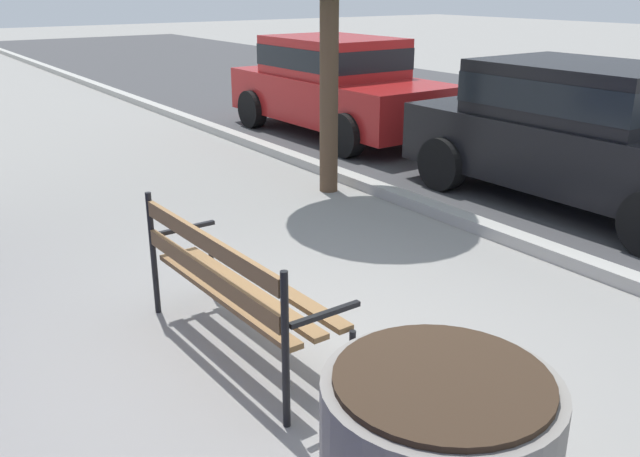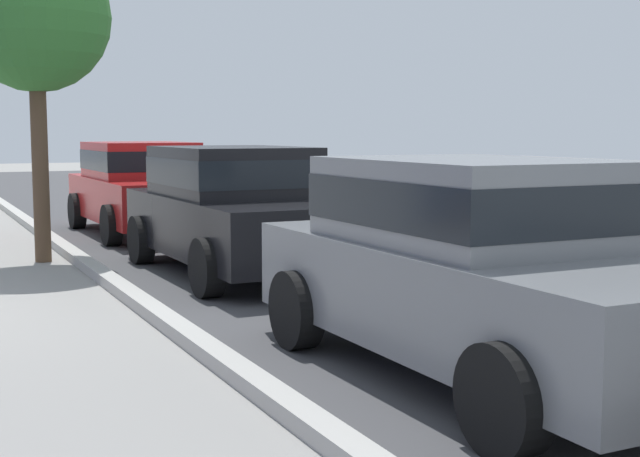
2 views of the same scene
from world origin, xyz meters
The scene contains 6 objects.
street_surface centered at (0.00, 7.50, 0.00)m, with size 60.00×9.00×0.01m, color #424244.
curb_stone centered at (0.00, 2.90, 0.06)m, with size 60.00×0.20×0.12m, color #B2AFA8.
street_tree_near_bench centered at (-2.96, 2.49, 3.21)m, with size 1.96×1.96×4.22m.
parked_car_red centered at (-5.59, 4.51, 0.84)m, with size 4.12×1.96×1.56m.
parked_car_black centered at (-0.95, 4.51, 0.84)m, with size 4.12×1.96×1.56m.
parked_car_grey centered at (4.10, 4.51, 0.84)m, with size 4.12×1.96×1.56m.
Camera 2 is at (9.22, 0.80, 1.76)m, focal length 49.38 mm.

